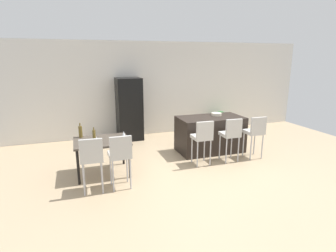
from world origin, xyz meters
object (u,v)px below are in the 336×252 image
object	(u,v)px
bar_chair_right	(255,131)
dining_chair_near	(92,156)
dining_chair_far	(120,153)
refrigerator	(129,109)
bar_chair_left	(203,136)
wine_bottle_right	(80,132)
wine_glass_middle	(124,134)
kitchen_island	(210,134)
wine_bottle_near	(94,135)
fruit_bowl	(216,114)
wine_glass_left	(97,139)
bar_chair_middle	(231,133)
potted_plant	(220,119)
dining_table	(102,144)

from	to	relation	value
bar_chair_right	dining_chair_near	bearing A→B (deg)	-171.60
dining_chair_far	refrigerator	size ratio (longest dim) A/B	0.57
bar_chair_left	wine_bottle_right	size ratio (longest dim) A/B	3.31
bar_chair_left	wine_glass_middle	xyz separation A→B (m)	(-1.75, 0.16, 0.17)
refrigerator	wine_bottle_right	bearing A→B (deg)	-125.57
kitchen_island	wine_glass_middle	xyz separation A→B (m)	(-2.37, -0.67, 0.40)
wine_bottle_near	fruit_bowl	world-z (taller)	wine_bottle_near
bar_chair_right	wine_bottle_near	bearing A→B (deg)	175.66
dining_chair_far	dining_chair_near	bearing A→B (deg)	179.99
wine_glass_left	fruit_bowl	size ratio (longest dim) A/B	0.64
bar_chair_right	dining_chair_far	world-z (taller)	same
kitchen_island	wine_glass_middle	distance (m)	2.50
fruit_bowl	bar_chair_middle	bearing A→B (deg)	-96.77
dining_chair_near	potted_plant	bearing A→B (deg)	36.01
dining_chair_far	fruit_bowl	bearing A→B (deg)	28.56
wine_bottle_right	potted_plant	size ratio (longest dim) A/B	0.48
bar_chair_middle	bar_chair_right	bearing A→B (deg)	-0.00
bar_chair_left	dining_chair_near	world-z (taller)	same
bar_chair_middle	wine_bottle_near	size ratio (longest dim) A/B	3.74
dining_table	potted_plant	distance (m)	4.78
dining_table	wine_bottle_right	distance (m)	0.58
kitchen_island	dining_chair_near	world-z (taller)	dining_chair_near
potted_plant	wine_bottle_near	bearing A→B (deg)	-151.36
bar_chair_left	dining_table	distance (m)	2.22
kitchen_island	wine_glass_left	size ratio (longest dim) A/B	9.65
kitchen_island	wine_glass_middle	bearing A→B (deg)	-164.24
wine_glass_middle	potted_plant	distance (m)	4.45
dining_table	wine_glass_middle	xyz separation A→B (m)	(0.45, -0.08, 0.20)
wine_glass_middle	refrigerator	xyz separation A→B (m)	(0.59, 2.47, 0.06)
bar_chair_middle	wine_glass_middle	bearing A→B (deg)	176.26
dining_chair_near	wine_glass_middle	bearing A→B (deg)	46.00
dining_chair_near	potted_plant	xyz separation A→B (m)	(4.39, 3.19, -0.30)
wine_bottle_right	wine_bottle_near	xyz separation A→B (m)	(0.26, -0.32, -0.01)
bar_chair_left	dining_table	size ratio (longest dim) A/B	0.93
wine_glass_left	potted_plant	xyz separation A→B (m)	(4.25, 2.68, -0.47)
dining_table	wine_bottle_right	xyz separation A→B (m)	(-0.40, 0.36, 0.20)
dining_table	refrigerator	xyz separation A→B (m)	(1.05, 2.39, 0.25)
wine_bottle_right	refrigerator	distance (m)	2.49
fruit_bowl	wine_glass_middle	bearing A→B (deg)	-163.10
kitchen_island	fruit_bowl	size ratio (longest dim) A/B	6.13
bar_chair_right	refrigerator	xyz separation A→B (m)	(-2.56, 2.63, 0.22)
wine_bottle_right	bar_chair_left	bearing A→B (deg)	-13.06
bar_chair_middle	fruit_bowl	xyz separation A→B (m)	(0.11, 0.95, 0.26)
dining_table	refrigerator	bearing A→B (deg)	66.34
wine_bottle_near	fruit_bowl	distance (m)	3.27
dining_table	kitchen_island	bearing A→B (deg)	11.78
wine_glass_middle	bar_chair_left	bearing A→B (deg)	-5.30
bar_chair_left	refrigerator	xyz separation A→B (m)	(-1.16, 2.63, 0.22)
bar_chair_right	fruit_bowl	size ratio (longest dim) A/B	3.83
wine_glass_left	potted_plant	distance (m)	5.05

